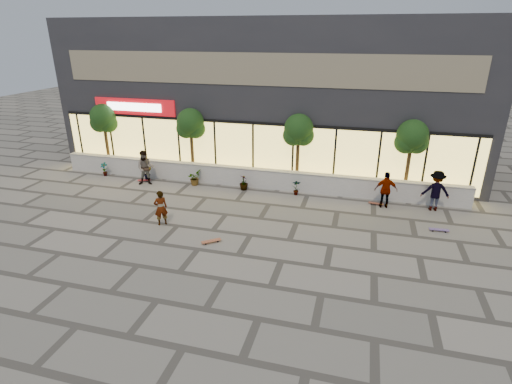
% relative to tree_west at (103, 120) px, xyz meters
% --- Properties ---
extents(ground, '(80.00, 80.00, 0.00)m').
position_rel_tree_west_xyz_m(ground, '(9.00, -7.70, -2.99)').
color(ground, gray).
rests_on(ground, ground).
extents(planter_wall, '(22.00, 0.42, 1.04)m').
position_rel_tree_west_xyz_m(planter_wall, '(9.00, -0.70, -2.46)').
color(planter_wall, white).
rests_on(planter_wall, ground).
extents(retail_building, '(24.00, 9.17, 8.50)m').
position_rel_tree_west_xyz_m(retail_building, '(9.00, 4.79, 1.26)').
color(retail_building, '#27282D').
rests_on(retail_building, ground).
extents(shrub_a, '(0.43, 0.29, 0.81)m').
position_rel_tree_west_xyz_m(shrub_a, '(0.50, -1.25, -2.58)').
color(shrub_a, '#113714').
rests_on(shrub_a, ground).
extents(shrub_b, '(0.57, 0.57, 0.81)m').
position_rel_tree_west_xyz_m(shrub_b, '(3.30, -1.25, -2.58)').
color(shrub_b, '#113714').
rests_on(shrub_b, ground).
extents(shrub_c, '(0.68, 0.77, 0.81)m').
position_rel_tree_west_xyz_m(shrub_c, '(6.10, -1.25, -2.58)').
color(shrub_c, '#113714').
rests_on(shrub_c, ground).
extents(shrub_d, '(0.64, 0.64, 0.81)m').
position_rel_tree_west_xyz_m(shrub_d, '(8.90, -1.25, -2.58)').
color(shrub_d, '#113714').
rests_on(shrub_d, ground).
extents(shrub_e, '(0.46, 0.35, 0.81)m').
position_rel_tree_west_xyz_m(shrub_e, '(11.70, -1.25, -2.58)').
color(shrub_e, '#113714').
rests_on(shrub_e, ground).
extents(tree_west, '(1.60, 1.50, 3.92)m').
position_rel_tree_west_xyz_m(tree_west, '(0.00, 0.00, 0.00)').
color(tree_west, '#48321A').
rests_on(tree_west, ground).
extents(tree_midwest, '(1.60, 1.50, 3.92)m').
position_rel_tree_west_xyz_m(tree_midwest, '(5.50, 0.00, 0.00)').
color(tree_midwest, '#48321A').
rests_on(tree_midwest, ground).
extents(tree_mideast, '(1.60, 1.50, 3.92)m').
position_rel_tree_west_xyz_m(tree_mideast, '(11.50, 0.00, 0.00)').
color(tree_mideast, '#48321A').
rests_on(tree_mideast, ground).
extents(tree_east, '(1.60, 1.50, 3.92)m').
position_rel_tree_west_xyz_m(tree_east, '(17.00, 0.00, 0.00)').
color(tree_east, '#48321A').
rests_on(tree_east, ground).
extents(skater_center, '(0.68, 0.65, 1.56)m').
position_rel_tree_west_xyz_m(skater_center, '(6.67, -6.10, -2.21)').
color(skater_center, white).
rests_on(skater_center, ground).
extents(skater_left, '(1.11, 0.98, 1.91)m').
position_rel_tree_west_xyz_m(skater_left, '(3.57, -1.89, -2.03)').
color(skater_left, '#968D60').
rests_on(skater_left, ground).
extents(skater_right_near, '(1.07, 0.52, 1.76)m').
position_rel_tree_west_xyz_m(skater_right_near, '(16.00, -1.70, -2.10)').
color(skater_right_near, white).
rests_on(skater_right_near, ground).
extents(skater_right_far, '(1.28, 0.78, 1.92)m').
position_rel_tree_west_xyz_m(skater_right_far, '(18.20, -1.40, -2.02)').
color(skater_right_far, maroon).
rests_on(skater_right_far, ground).
extents(skateboard_center, '(0.75, 0.66, 0.10)m').
position_rel_tree_west_xyz_m(skateboard_center, '(9.31, -7.08, -2.91)').
color(skateboard_center, '#9B5032').
rests_on(skateboard_center, ground).
extents(skateboard_left, '(0.71, 0.41, 0.08)m').
position_rel_tree_west_xyz_m(skateboard_left, '(3.16, -1.50, -2.92)').
color(skateboard_left, red).
rests_on(skateboard_left, ground).
extents(skateboard_right_near, '(0.73, 0.28, 0.09)m').
position_rel_tree_west_xyz_m(skateboard_right_near, '(15.65, -1.50, -2.91)').
color(skateboard_right_near, brown).
rests_on(skateboard_right_near, ground).
extents(skateboard_right_far, '(0.80, 0.25, 0.10)m').
position_rel_tree_west_xyz_m(skateboard_right_far, '(18.16, -3.68, -2.91)').
color(skateboard_right_far, '#604A88').
rests_on(skateboard_right_far, ground).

